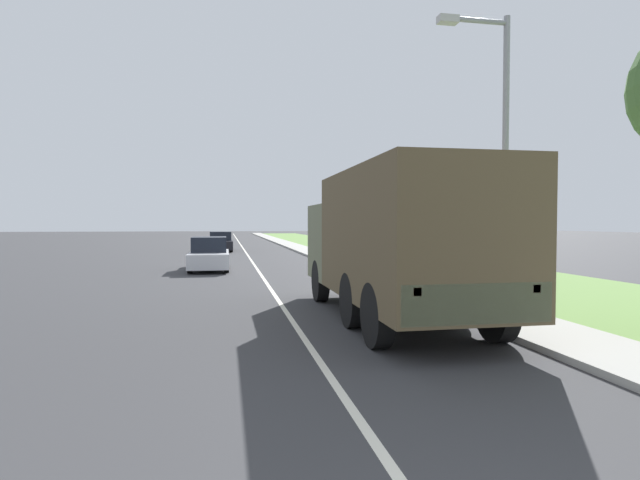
# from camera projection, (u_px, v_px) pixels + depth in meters

# --- Properties ---
(ground_plane) EXTENTS (180.00, 180.00, 0.00)m
(ground_plane) POSITION_uv_depth(u_px,v_px,m) (244.00, 249.00, 40.42)
(ground_plane) COLOR #38383A
(lane_centre_stripe) EXTENTS (0.12, 120.00, 0.00)m
(lane_centre_stripe) POSITION_uv_depth(u_px,v_px,m) (244.00, 249.00, 40.42)
(lane_centre_stripe) COLOR silver
(lane_centre_stripe) RESTS_ON ground
(sidewalk_right) EXTENTS (1.80, 120.00, 0.12)m
(sidewalk_right) POSITION_uv_depth(u_px,v_px,m) (298.00, 248.00, 41.25)
(sidewalk_right) COLOR #ADAAA3
(sidewalk_right) RESTS_ON ground
(grass_strip_right) EXTENTS (7.00, 120.00, 0.02)m
(grass_strip_right) POSITION_uv_depth(u_px,v_px,m) (350.00, 248.00, 42.06)
(grass_strip_right) COLOR #6B9347
(grass_strip_right) RESTS_ON ground
(military_truck) EXTENTS (2.49, 7.69, 3.16)m
(military_truck) POSITION_uv_depth(u_px,v_px,m) (395.00, 240.00, 10.75)
(military_truck) COLOR #606647
(military_truck) RESTS_ON ground
(car_nearest_ahead) EXTENTS (1.70, 4.51, 1.48)m
(car_nearest_ahead) POSITION_uv_depth(u_px,v_px,m) (209.00, 255.00, 22.37)
(car_nearest_ahead) COLOR silver
(car_nearest_ahead) RESTS_ON ground
(car_second_ahead) EXTENTS (1.75, 4.74, 1.46)m
(car_second_ahead) POSITION_uv_depth(u_px,v_px,m) (221.00, 242.00, 37.33)
(car_second_ahead) COLOR black
(car_second_ahead) RESTS_ON ground
(pickup_truck) EXTENTS (1.93, 5.75, 1.93)m
(pickup_truck) POSITION_uv_depth(u_px,v_px,m) (446.00, 254.00, 19.29)
(pickup_truck) COLOR black
(pickup_truck) RESTS_ON grass_strip_right
(lamp_post) EXTENTS (1.69, 0.24, 6.55)m
(lamp_post) POSITION_uv_depth(u_px,v_px,m) (497.00, 135.00, 11.05)
(lamp_post) COLOR gray
(lamp_post) RESTS_ON sidewalk_right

